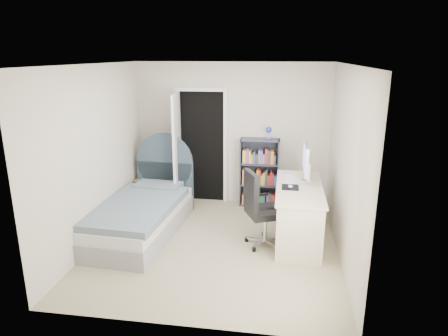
# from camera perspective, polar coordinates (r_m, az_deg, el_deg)

# --- Properties ---
(room_shell) EXTENTS (3.50, 3.70, 2.60)m
(room_shell) POSITION_cam_1_polar(r_m,az_deg,el_deg) (5.36, -1.30, 1.12)
(room_shell) COLOR gray
(room_shell) RESTS_ON ground
(door) EXTENTS (0.92, 0.83, 2.06)m
(door) POSITION_cam_1_polar(r_m,az_deg,el_deg) (7.01, -5.45, 2.82)
(door) COLOR black
(door) RESTS_ON ground
(bed) EXTENTS (1.16, 2.24, 1.34)m
(bed) POSITION_cam_1_polar(r_m,az_deg,el_deg) (6.22, -11.49, -6.26)
(bed) COLOR gray
(bed) RESTS_ON ground
(nightstand) EXTENTS (0.40, 0.40, 0.58)m
(nightstand) POSITION_cam_1_polar(r_m,az_deg,el_deg) (7.29, -10.76, -2.20)
(nightstand) COLOR tan
(nightstand) RESTS_ON ground
(floor_lamp) EXTENTS (0.18, 0.18, 1.25)m
(floor_lamp) POSITION_cam_1_polar(r_m,az_deg,el_deg) (7.07, -7.54, -1.54)
(floor_lamp) COLOR silver
(floor_lamp) RESTS_ON ground
(bookcase) EXTENTS (0.68, 0.29, 1.44)m
(bookcase) POSITION_cam_1_polar(r_m,az_deg,el_deg) (7.08, 5.08, -1.01)
(bookcase) COLOR #3B3F51
(bookcase) RESTS_ON ground
(desk) EXTENTS (0.66, 1.64, 1.34)m
(desk) POSITION_cam_1_polar(r_m,az_deg,el_deg) (5.95, 10.57, -5.90)
(desk) COLOR beige
(desk) RESTS_ON ground
(office_chair) EXTENTS (0.64, 0.64, 1.10)m
(office_chair) POSITION_cam_1_polar(r_m,az_deg,el_deg) (5.57, 5.13, -5.39)
(office_chair) COLOR silver
(office_chair) RESTS_ON ground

